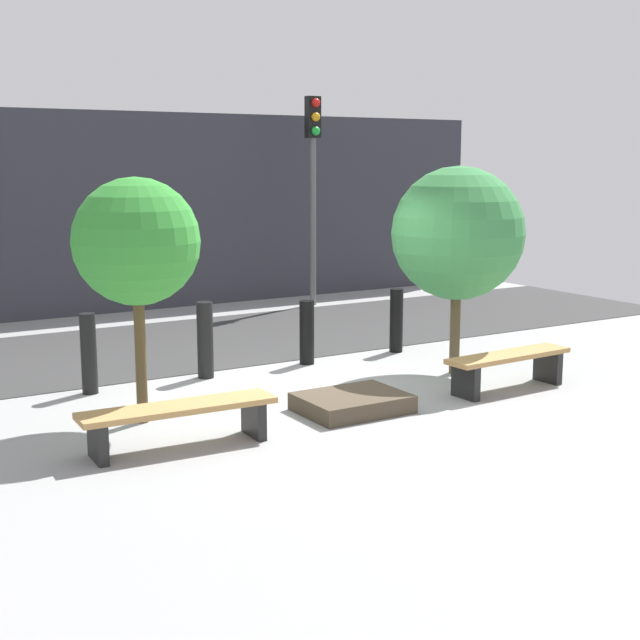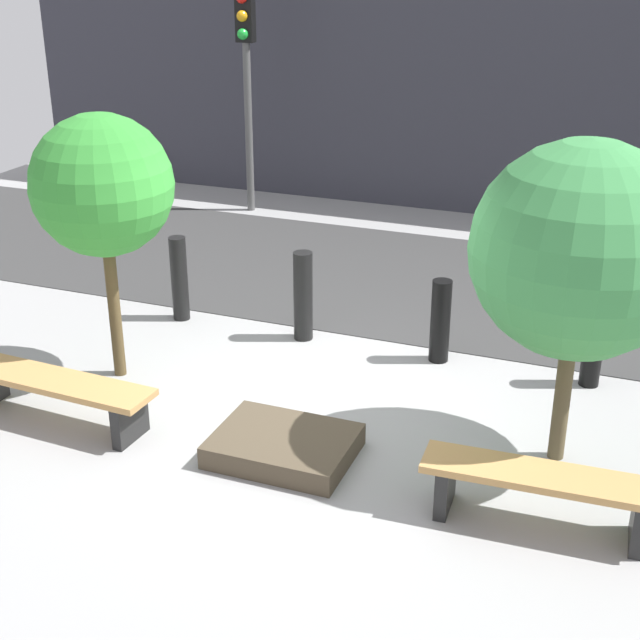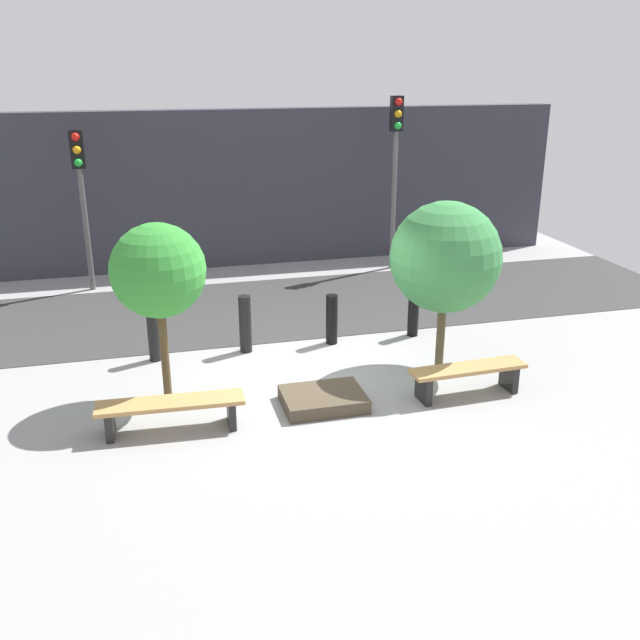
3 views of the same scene
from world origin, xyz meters
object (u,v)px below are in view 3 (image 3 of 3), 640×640
object	(u,v)px
bench_right	(468,374)
bollard_right	(413,311)
tree_behind_right_bench	(445,258)
bollard_center	(332,319)
traffic_light_west	(81,181)
bollard_far_left	(153,333)
bench_left	(171,409)
traffic_light_mid_west	(395,153)
planter_bed	(323,399)
bollard_left	(245,324)
tree_behind_left_bench	(158,271)

from	to	relation	value
bench_right	bollard_right	distance (m)	2.55
tree_behind_right_bench	bollard_center	size ratio (longest dim) A/B	3.07
bollard_center	traffic_light_west	distance (m)	6.42
tree_behind_right_bench	bollard_far_left	size ratio (longest dim) A/B	2.76
bench_left	traffic_light_mid_west	distance (m)	9.29
planter_bed	bollard_left	distance (m)	2.50
tree_behind_right_bench	traffic_light_west	xyz separation A→B (m)	(-5.69, 5.89, 0.50)
bench_right	traffic_light_west	xyz separation A→B (m)	(-5.69, 6.93, 2.04)
tree_behind_left_bench	traffic_light_west	xyz separation A→B (m)	(-1.31, 5.89, 0.41)
bollard_far_left	planter_bed	bearing A→B (deg)	-45.26
bollard_far_left	bench_right	bearing A→B (deg)	-29.38
bollard_left	bollard_center	world-z (taller)	bollard_left
bench_left	bollard_left	bearing A→B (deg)	63.51
bench_left	tree_behind_left_bench	xyz separation A→B (m)	(0.00, 1.04, 1.64)
bollard_left	bollard_right	world-z (taller)	bollard_left
bench_left	traffic_light_mid_west	size ratio (longest dim) A/B	0.50
bollard_far_left	bollard_left	bearing A→B (deg)	0.00
bollard_right	bollard_center	bearing A→B (deg)	180.00
bollard_right	traffic_light_west	size ratio (longest dim) A/B	0.28
bollard_center	bollard_left	bearing A→B (deg)	180.00
planter_bed	bollard_right	bearing A→B (deg)	45.26
bollard_right	traffic_light_west	distance (m)	7.53
tree_behind_right_bench	traffic_light_mid_west	world-z (taller)	traffic_light_mid_west
bollard_far_left	bollard_center	distance (m)	3.09
bollard_left	bollard_center	bearing A→B (deg)	0.00
tree_behind_left_bench	bollard_center	bearing A→B (deg)	26.82
bench_left	bollard_right	distance (m)	5.18
bollard_left	traffic_light_mid_west	world-z (taller)	traffic_light_mid_west
bench_left	traffic_light_west	distance (m)	7.34
bollard_center	traffic_light_west	bearing A→B (deg)	134.23
bollard_center	bench_right	bearing A→B (deg)	-60.80
tree_behind_right_bench	traffic_light_west	size ratio (longest dim) A/B	0.80
traffic_light_mid_west	bench_left	bearing A→B (deg)	-129.40
planter_bed	tree_behind_right_bench	bearing A→B (deg)	20.98
bench_right	traffic_light_west	world-z (taller)	traffic_light_west
planter_bed	bench_left	bearing A→B (deg)	-174.79
bollard_center	traffic_light_west	xyz separation A→B (m)	(-4.27, 4.39, 1.93)
tree_behind_right_bench	bollard_left	size ratio (longest dim) A/B	2.73
bollard_right	bench_left	bearing A→B (deg)	-150.62
bench_right	bollard_left	world-z (taller)	bollard_left
bench_left	bench_right	bearing A→B (deg)	2.71
traffic_light_west	bollard_center	bearing A→B (deg)	-45.77
traffic_light_west	bollard_right	bearing A→B (deg)	-37.02
planter_bed	traffic_light_mid_west	distance (m)	8.04
tree_behind_left_bench	bollard_left	distance (m)	2.53
bench_left	planter_bed	world-z (taller)	bench_left
traffic_light_mid_west	tree_behind_left_bench	bearing A→B (deg)	-134.03
tree_behind_left_bench	bollard_right	world-z (taller)	tree_behind_left_bench
bench_left	planter_bed	xyz separation A→B (m)	(2.19, 0.20, -0.23)
bollard_far_left	traffic_light_mid_west	size ratio (longest dim) A/B	0.25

